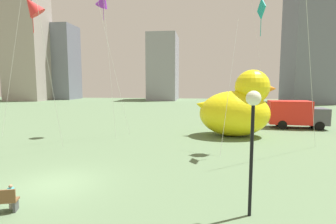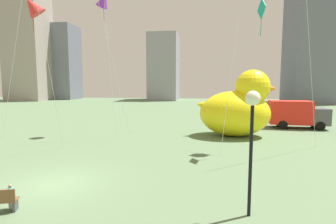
{
  "view_description": "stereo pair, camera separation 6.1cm",
  "coord_description": "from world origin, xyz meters",
  "px_view_note": "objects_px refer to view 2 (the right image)",
  "views": [
    {
      "loc": [
        6.72,
        -10.96,
        4.68
      ],
      "look_at": [
        4.7,
        4.94,
        2.91
      ],
      "focal_mm": 28.01,
      "sensor_mm": 36.0,
      "label": 1
    },
    {
      "loc": [
        6.78,
        -10.95,
        4.68
      ],
      "look_at": [
        4.7,
        4.94,
        2.91
      ],
      "focal_mm": 28.01,
      "sensor_mm": 36.0,
      "label": 2
    }
  ],
  "objects_px": {
    "lamppost": "(252,117)",
    "kite_teal": "(259,15)",
    "person_child": "(11,195)",
    "box_truck": "(296,114)",
    "kite_red": "(33,6)",
    "giant_inflatable_duck": "(238,108)",
    "kite_purple": "(104,1)"
  },
  "relations": [
    {
      "from": "lamppost",
      "to": "box_truck",
      "type": "height_order",
      "value": "lamppost"
    },
    {
      "from": "giant_inflatable_duck",
      "to": "box_truck",
      "type": "distance_m",
      "value": 8.36
    },
    {
      "from": "lamppost",
      "to": "kite_teal",
      "type": "distance_m",
      "value": 10.4
    },
    {
      "from": "lamppost",
      "to": "kite_purple",
      "type": "relative_size",
      "value": 0.35
    },
    {
      "from": "giant_inflatable_duck",
      "to": "lamppost",
      "type": "relative_size",
      "value": 1.59
    },
    {
      "from": "lamppost",
      "to": "kite_red",
      "type": "xyz_separation_m",
      "value": [
        -12.74,
        7.25,
        6.14
      ]
    },
    {
      "from": "box_truck",
      "to": "kite_teal",
      "type": "height_order",
      "value": "kite_teal"
    },
    {
      "from": "person_child",
      "to": "kite_red",
      "type": "height_order",
      "value": "kite_red"
    },
    {
      "from": "box_truck",
      "to": "kite_purple",
      "type": "relative_size",
      "value": 0.46
    },
    {
      "from": "person_child",
      "to": "lamppost",
      "type": "bearing_deg",
      "value": 4.05
    },
    {
      "from": "kite_purple",
      "to": "giant_inflatable_duck",
      "type": "bearing_deg",
      "value": 2.94
    },
    {
      "from": "person_child",
      "to": "kite_purple",
      "type": "xyz_separation_m",
      "value": [
        -1.69,
        14.48,
        11.37
      ]
    },
    {
      "from": "lamppost",
      "to": "kite_teal",
      "type": "xyz_separation_m",
      "value": [
        1.81,
        8.66,
        5.46
      ]
    },
    {
      "from": "person_child",
      "to": "lamppost",
      "type": "relative_size",
      "value": 0.21
    },
    {
      "from": "person_child",
      "to": "kite_red",
      "type": "relative_size",
      "value": 0.09
    },
    {
      "from": "box_truck",
      "to": "kite_purple",
      "type": "distance_m",
      "value": 21.95
    },
    {
      "from": "kite_teal",
      "to": "kite_red",
      "type": "bearing_deg",
      "value": -174.47
    },
    {
      "from": "lamppost",
      "to": "kite_red",
      "type": "relative_size",
      "value": 0.42
    },
    {
      "from": "lamppost",
      "to": "kite_red",
      "type": "bearing_deg",
      "value": 150.35
    },
    {
      "from": "person_child",
      "to": "kite_purple",
      "type": "bearing_deg",
      "value": 96.67
    },
    {
      "from": "kite_red",
      "to": "person_child",
      "type": "bearing_deg",
      "value": -62.98
    },
    {
      "from": "giant_inflatable_duck",
      "to": "kite_red",
      "type": "height_order",
      "value": "kite_red"
    },
    {
      "from": "box_truck",
      "to": "lamppost",
      "type": "bearing_deg",
      "value": -112.49
    },
    {
      "from": "giant_inflatable_duck",
      "to": "kite_teal",
      "type": "xyz_separation_m",
      "value": [
        0.39,
        -5.81,
        6.49
      ]
    },
    {
      "from": "lamppost",
      "to": "kite_teal",
      "type": "height_order",
      "value": "kite_teal"
    },
    {
      "from": "giant_inflatable_duck",
      "to": "kite_purple",
      "type": "bearing_deg",
      "value": -177.06
    },
    {
      "from": "person_child",
      "to": "kite_teal",
      "type": "height_order",
      "value": "kite_teal"
    },
    {
      "from": "box_truck",
      "to": "kite_red",
      "type": "distance_m",
      "value": 25.47
    },
    {
      "from": "lamppost",
      "to": "kite_teal",
      "type": "bearing_deg",
      "value": 78.17
    },
    {
      "from": "giant_inflatable_duck",
      "to": "kite_teal",
      "type": "height_order",
      "value": "kite_teal"
    },
    {
      "from": "giant_inflatable_duck",
      "to": "lamppost",
      "type": "bearing_deg",
      "value": -95.61
    },
    {
      "from": "kite_teal",
      "to": "lamppost",
      "type": "bearing_deg",
      "value": -101.83
    }
  ]
}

